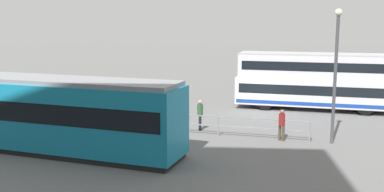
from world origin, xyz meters
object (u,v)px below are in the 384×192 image
(tram_yellow, at_px, (39,112))
(info_sign, at_px, (150,100))
(pedestrian_near_railing, at_px, (200,113))
(street_lamp, at_px, (336,66))
(double_decker_bus, at_px, (318,81))
(pedestrian_crossing, at_px, (282,123))

(tram_yellow, distance_m, info_sign, 6.18)
(pedestrian_near_railing, xyz_separation_m, info_sign, (2.76, 0.44, 0.72))
(street_lamp, bearing_deg, tram_yellow, 12.84)
(info_sign, relative_size, street_lamp, 0.37)
(double_decker_bus, height_order, tram_yellow, double_decker_bus)
(double_decker_bus, bearing_deg, street_lamp, 88.01)
(tram_yellow, height_order, pedestrian_crossing, tram_yellow)
(pedestrian_crossing, bearing_deg, tram_yellow, 16.09)
(pedestrian_near_railing, bearing_deg, info_sign, 9.04)
(pedestrian_crossing, bearing_deg, pedestrian_near_railing, -19.32)
(pedestrian_near_railing, distance_m, pedestrian_crossing, 4.69)
(double_decker_bus, relative_size, street_lamp, 1.69)
(pedestrian_near_railing, relative_size, pedestrian_crossing, 1.06)
(double_decker_bus, bearing_deg, pedestrian_crossing, 71.82)
(info_sign, bearing_deg, pedestrian_near_railing, -170.96)
(pedestrian_crossing, bearing_deg, double_decker_bus, -108.18)
(double_decker_bus, xyz_separation_m, pedestrian_crossing, (2.80, 8.51, -1.06))
(tram_yellow, xyz_separation_m, info_sign, (-4.31, -4.43, -0.09))
(pedestrian_crossing, xyz_separation_m, info_sign, (7.19, -1.11, 0.79))
(tram_yellow, bearing_deg, info_sign, -134.19)
(pedestrian_near_railing, relative_size, street_lamp, 0.26)
(pedestrian_crossing, bearing_deg, info_sign, -8.80)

